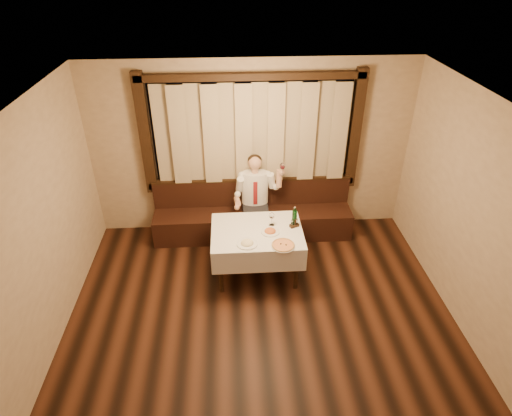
{
  "coord_description": "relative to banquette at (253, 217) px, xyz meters",
  "views": [
    {
      "loc": [
        -0.33,
        -3.16,
        4.17
      ],
      "look_at": [
        0.0,
        1.9,
        1.0
      ],
      "focal_mm": 30.0,
      "sensor_mm": 36.0,
      "label": 1
    }
  ],
  "objects": [
    {
      "name": "pizza",
      "position": [
        0.32,
        -1.4,
        0.46
      ],
      "size": [
        0.32,
        0.32,
        0.03
      ],
      "rotation": [
        0.0,
        0.0,
        -0.21
      ],
      "color": "white",
      "rests_on": "dining_table"
    },
    {
      "name": "dining_table",
      "position": [
        0.0,
        -1.02,
        0.34
      ],
      "size": [
        1.27,
        0.97,
        0.76
      ],
      "color": "black",
      "rests_on": "ground"
    },
    {
      "name": "pasta_cream",
      "position": [
        -0.15,
        -1.33,
        0.48
      ],
      "size": [
        0.28,
        0.28,
        0.1
      ],
      "rotation": [
        0.0,
        0.0,
        0.29
      ],
      "color": "white",
      "rests_on": "dining_table"
    },
    {
      "name": "cruet_caddy",
      "position": [
        0.53,
        -0.96,
        0.49
      ],
      "size": [
        0.14,
        0.11,
        0.14
      ],
      "rotation": [
        0.0,
        0.0,
        0.4
      ],
      "color": "black",
      "rests_on": "dining_table"
    },
    {
      "name": "room",
      "position": [
        -0.0,
        -1.75,
        1.19
      ],
      "size": [
        5.01,
        6.01,
        2.81
      ],
      "color": "black",
      "rests_on": "ground"
    },
    {
      "name": "banquette",
      "position": [
        0.0,
        0.0,
        0.0
      ],
      "size": [
        3.2,
        0.61,
        0.94
      ],
      "color": "black",
      "rests_on": "ground"
    },
    {
      "name": "seated_man",
      "position": [
        0.04,
        -0.09,
        0.51
      ],
      "size": [
        0.78,
        0.58,
        1.42
      ],
      "color": "black",
      "rests_on": "ground"
    },
    {
      "name": "pasta_red",
      "position": [
        0.18,
        -1.08,
        0.48
      ],
      "size": [
        0.26,
        0.26,
        0.09
      ],
      "rotation": [
        0.0,
        0.0,
        -0.28
      ],
      "color": "white",
      "rests_on": "dining_table"
    },
    {
      "name": "green_bottle",
      "position": [
        0.53,
        -0.95,
        0.58
      ],
      "size": [
        0.07,
        0.07,
        0.31
      ],
      "rotation": [
        0.0,
        0.0,
        -0.39
      ],
      "color": "#0E4315",
      "rests_on": "dining_table"
    },
    {
      "name": "table_wine_glass",
      "position": [
        0.22,
        -0.91,
        0.6
      ],
      "size": [
        0.08,
        0.08,
        0.21
      ],
      "rotation": [
        0.0,
        0.0,
        -0.04
      ],
      "color": "white",
      "rests_on": "dining_table"
    }
  ]
}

